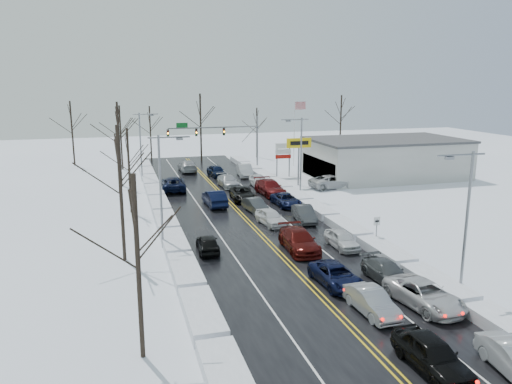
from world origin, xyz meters
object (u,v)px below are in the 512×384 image
object	(u,v)px
queued_car_0	(431,370)
oncoming_car_0	(215,206)
dealership_building	(385,158)
tires_plus_sign	(299,146)
flagpole	(295,128)
traffic_signal_mast	(224,134)

from	to	relation	value
queued_car_0	oncoming_car_0	world-z (taller)	oncoming_car_0
dealership_building	oncoming_car_0	bearing A→B (deg)	-159.40
tires_plus_sign	flagpole	xyz separation A→B (m)	(4.67, 14.01, 0.93)
tires_plus_sign	flagpole	size ratio (longest dim) A/B	0.60
traffic_signal_mast	dealership_building	world-z (taller)	traffic_signal_mast
dealership_building	queued_car_0	distance (m)	48.32
flagpole	dealership_building	size ratio (longest dim) A/B	0.49
dealership_building	queued_car_0	size ratio (longest dim) A/B	4.36
tires_plus_sign	queued_car_0	bearing A→B (deg)	-102.18
dealership_building	flagpole	bearing A→B (deg)	126.27
tires_plus_sign	dealership_building	bearing A→B (deg)	8.47
tires_plus_sign	queued_car_0	world-z (taller)	tires_plus_sign
traffic_signal_mast	dealership_building	size ratio (longest dim) A/B	0.65
flagpole	oncoming_car_0	distance (m)	28.23
traffic_signal_mast	flagpole	bearing A→B (deg)	9.73
dealership_building	oncoming_car_0	xyz separation A→B (m)	(-25.84, -9.71, -2.66)
queued_car_0	tires_plus_sign	bearing A→B (deg)	77.12
traffic_signal_mast	flagpole	size ratio (longest dim) A/B	1.33
traffic_signal_mast	oncoming_car_0	distance (m)	21.13
tires_plus_sign	flagpole	distance (m)	14.79
flagpole	oncoming_car_0	size ratio (longest dim) A/B	1.95
tires_plus_sign	oncoming_car_0	distance (m)	15.40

